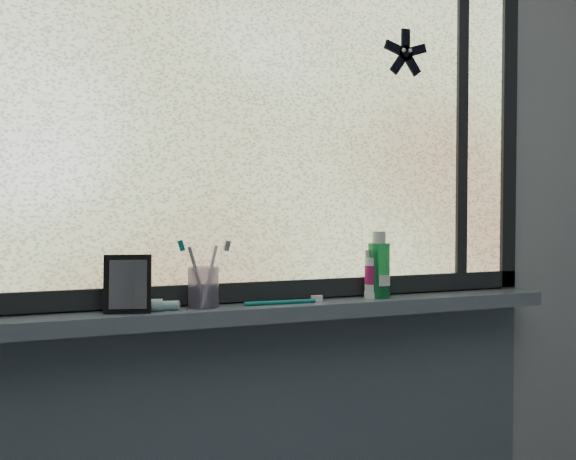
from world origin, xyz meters
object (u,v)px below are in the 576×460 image
(toothbrush_cup, at_px, (203,287))
(mouthwash_bottle, at_px, (379,265))
(vanity_mirror, at_px, (128,284))
(cream_tube, at_px, (372,273))

(toothbrush_cup, distance_m, mouthwash_bottle, 0.50)
(toothbrush_cup, height_order, mouthwash_bottle, mouthwash_bottle)
(vanity_mirror, distance_m, toothbrush_cup, 0.19)
(cream_tube, bearing_deg, vanity_mirror, -178.90)
(vanity_mirror, distance_m, cream_tube, 0.67)
(toothbrush_cup, xyz_separation_m, cream_tube, (0.48, -0.01, 0.02))
(toothbrush_cup, distance_m, cream_tube, 0.48)
(mouthwash_bottle, bearing_deg, vanity_mirror, -179.07)
(toothbrush_cup, relative_size, mouthwash_bottle, 0.66)
(cream_tube, bearing_deg, mouthwash_bottle, -4.40)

